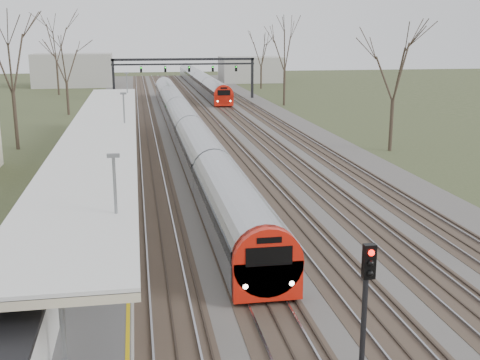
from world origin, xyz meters
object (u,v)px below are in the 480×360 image
(train_near, at_px, (184,122))
(signal_post, at_px, (366,290))
(train_far, at_px, (200,80))
(passenger, at_px, (89,244))

(train_near, distance_m, signal_post, 42.17)
(train_far, xyz_separation_m, passenger, (-13.40, -86.04, 0.45))
(train_far, bearing_deg, signal_post, -93.22)
(train_near, relative_size, train_far, 1.25)
(train_near, relative_size, signal_post, 18.34)
(train_near, relative_size, passenger, 40.33)
(signal_post, bearing_deg, passenger, 137.68)
(passenger, xyz_separation_m, signal_post, (8.15, -7.42, 0.79))
(train_far, relative_size, passenger, 32.29)
(train_far, bearing_deg, passenger, -98.85)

